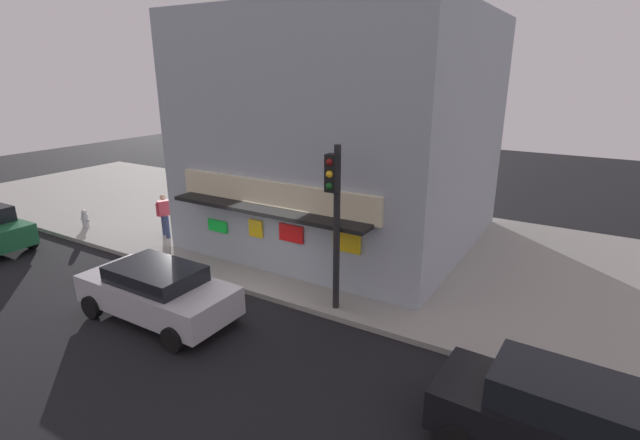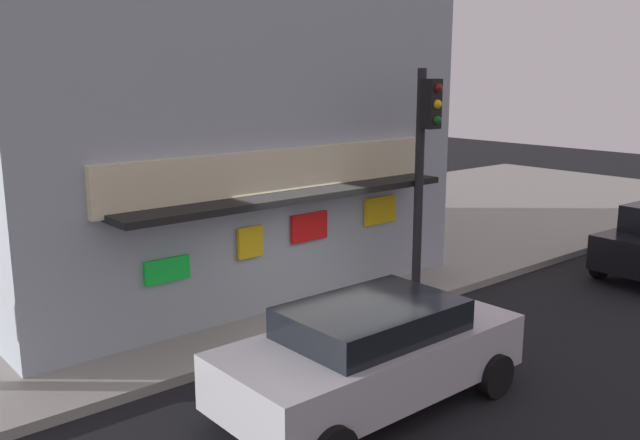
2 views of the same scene
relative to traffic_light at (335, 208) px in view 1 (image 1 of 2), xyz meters
name	(u,v)px [view 1 (image 1 of 2)]	position (x,y,z in m)	size (l,w,h in m)	color
ground_plane	(252,296)	(-2.63, -0.33, -3.07)	(64.23, 64.23, 0.00)	black
sidewalk	(342,238)	(-2.63, 5.33, -2.99)	(42.82, 11.32, 0.16)	gray
corner_building	(346,131)	(-2.74, 5.70, 1.18)	(9.57, 10.14, 8.18)	#9EA8B2
traffic_light	(335,208)	(0.00, 0.00, 0.00)	(0.32, 0.58, 4.51)	black
fire_hydrant	(85,219)	(-12.40, 0.77, -2.55)	(0.50, 0.26, 0.75)	#B2B2B7
trash_can	(277,257)	(-2.93, 1.40, -2.46)	(0.54, 0.54, 0.89)	#2D2D2D
pedestrian	(164,213)	(-8.60, 1.71, -1.96)	(0.61, 0.60, 1.71)	navy
parked_car_silver	(158,291)	(-3.96, -2.61, -2.27)	(4.47, 2.13, 1.50)	#B7B7BC
parked_car_black	(558,420)	(5.73, -2.49, -2.22)	(4.12, 2.05, 1.67)	black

